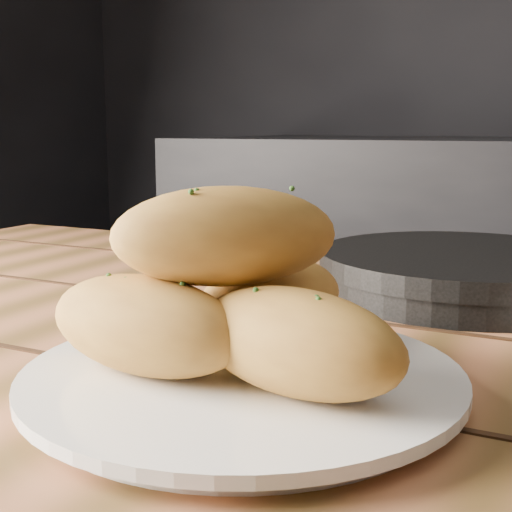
{
  "coord_description": "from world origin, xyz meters",
  "views": [
    {
      "loc": [
        -0.53,
        0.14,
        0.92
      ],
      "look_at": [
        -0.74,
        0.56,
        0.84
      ],
      "focal_mm": 50.0,
      "sensor_mm": 36.0,
      "label": 1
    }
  ],
  "objects": [
    {
      "name": "table",
      "position": [
        -0.69,
        0.64,
        0.66
      ],
      "size": [
        1.56,
        0.92,
        0.75
      ],
      "color": "#9F603B",
      "rests_on": "ground"
    },
    {
      "name": "skillet",
      "position": [
        -0.67,
        0.9,
        0.77
      ],
      "size": [
        0.44,
        0.3,
        0.05
      ],
      "color": "black",
      "rests_on": "table"
    },
    {
      "name": "plate",
      "position": [
        -0.74,
        0.54,
        0.76
      ],
      "size": [
        0.29,
        0.29,
        0.02
      ],
      "color": "white",
      "rests_on": "table"
    },
    {
      "name": "bread_rolls",
      "position": [
        -0.75,
        0.53,
        0.81
      ],
      "size": [
        0.26,
        0.2,
        0.12
      ],
      "color": "#AD7C30",
      "rests_on": "plate"
    }
  ]
}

